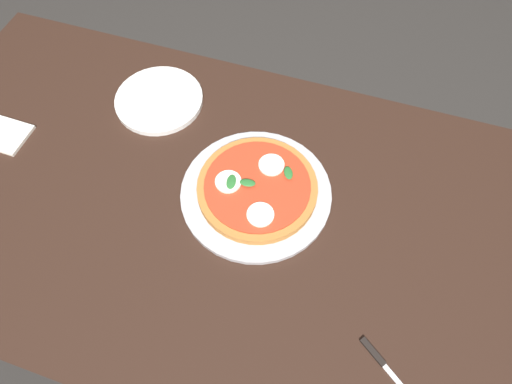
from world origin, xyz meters
The scene contains 7 objects.
ground_plane centered at (0.00, 0.00, 0.00)m, with size 6.00×6.00×0.00m, color #2D2B28.
dining_table centered at (0.00, 0.00, 0.61)m, with size 1.55×0.82×0.70m.
serving_tray centered at (-0.06, -0.05, 0.71)m, with size 0.32×0.32×0.01m, color #B2B2B7.
pizza centered at (-0.06, -0.06, 0.72)m, with size 0.26×0.26×0.03m.
plate_white centered at (0.25, -0.23, 0.71)m, with size 0.21×0.21×0.01m, color white.
napkin centered at (0.56, -0.02, 0.70)m, with size 0.13×0.09×0.01m, color white.
knife centered at (-0.38, 0.21, 0.70)m, with size 0.13×0.09×0.01m.
Camera 1 is at (-0.21, 0.40, 1.53)m, focal length 31.13 mm.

